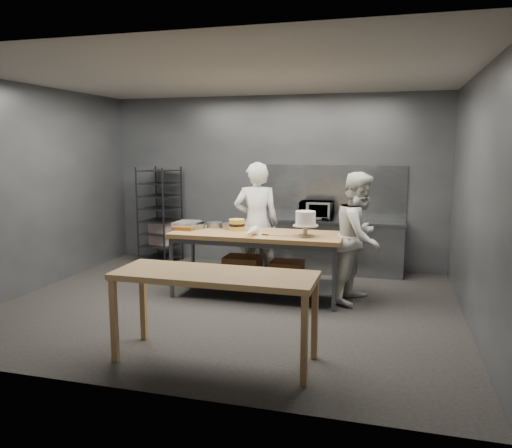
{
  "coord_description": "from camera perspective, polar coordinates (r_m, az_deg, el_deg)",
  "views": [
    {
      "loc": [
        2.07,
        -6.17,
        2.13
      ],
      "look_at": [
        0.25,
        0.44,
        1.05
      ],
      "focal_mm": 35.0,
      "sensor_mm": 36.0,
      "label": 1
    }
  ],
  "objects": [
    {
      "name": "pastry_clamshells",
      "position": [
        7.38,
        -7.89,
        -0.13
      ],
      "size": [
        0.32,
        0.39,
        0.11
      ],
      "color": "brown",
      "rests_on": "work_table"
    },
    {
      "name": "chef_right",
      "position": [
        6.95,
        11.7,
        -1.51
      ],
      "size": [
        0.89,
        1.02,
        1.78
      ],
      "primitive_type": "imported",
      "rotation": [
        0.0,
        0.0,
        1.28
      ],
      "color": "silver",
      "rests_on": "ground"
    },
    {
      "name": "offset_spatula",
      "position": [
        6.77,
        1.79,
        -1.29
      ],
      "size": [
        0.36,
        0.02,
        0.02
      ],
      "color": "slate",
      "rests_on": "work_table"
    },
    {
      "name": "back_counter",
      "position": [
        8.58,
        7.98,
        -2.41
      ],
      "size": [
        2.6,
        0.6,
        0.9
      ],
      "color": "slate",
      "rests_on": "ground"
    },
    {
      "name": "ground",
      "position": [
        6.84,
        -3.01,
        -9.19
      ],
      "size": [
        6.0,
        6.0,
        0.0
      ],
      "primitive_type": "plane",
      "color": "black",
      "rests_on": "ground"
    },
    {
      "name": "near_counter",
      "position": [
        4.94,
        -4.75,
        -6.52
      ],
      "size": [
        2.0,
        0.7,
        0.9
      ],
      "color": "olive",
      "rests_on": "ground"
    },
    {
      "name": "chef_behind",
      "position": [
        7.68,
        0.05,
        0.07
      ],
      "size": [
        0.78,
        0.62,
        1.89
      ],
      "primitive_type": "imported",
      "rotation": [
        0.0,
        0.0,
        3.42
      ],
      "color": "white",
      "rests_on": "ground"
    },
    {
      "name": "speed_rack",
      "position": [
        9.32,
        -10.91,
        0.94
      ],
      "size": [
        0.68,
        0.73,
        1.75
      ],
      "color": "black",
      "rests_on": "ground"
    },
    {
      "name": "layer_cake",
      "position": [
        7.2,
        -2.2,
        -0.08
      ],
      "size": [
        0.23,
        0.23,
        0.16
      ],
      "color": "gold",
      "rests_on": "work_table"
    },
    {
      "name": "microwave",
      "position": [
        8.51,
        6.92,
        1.6
      ],
      "size": [
        0.54,
        0.37,
        0.3
      ],
      "primitive_type": "imported",
      "color": "black",
      "rests_on": "back_counter"
    },
    {
      "name": "back_wall",
      "position": [
        8.93,
        2.01,
        4.91
      ],
      "size": [
        6.0,
        0.04,
        3.0
      ],
      "primitive_type": "cube",
      "color": "#4C4F54",
      "rests_on": "ground"
    },
    {
      "name": "piping_bag",
      "position": [
        6.68,
        -0.65,
        -0.95
      ],
      "size": [
        0.15,
        0.39,
        0.12
      ],
      "primitive_type": "cone",
      "rotation": [
        1.57,
        0.0,
        -0.07
      ],
      "color": "silver",
      "rests_on": "work_table"
    },
    {
      "name": "frosted_cake_stand",
      "position": [
        6.7,
        5.68,
        0.44
      ],
      "size": [
        0.34,
        0.34,
        0.34
      ],
      "color": "#B7AD92",
      "rests_on": "work_table"
    },
    {
      "name": "cake_pans",
      "position": [
        7.42,
        -5.66,
        -0.18
      ],
      "size": [
        0.8,
        0.41,
        0.07
      ],
      "color": "gray",
      "rests_on": "work_table"
    },
    {
      "name": "splashback_panel",
      "position": [
        8.75,
        8.37,
        3.75
      ],
      "size": [
        2.6,
        0.02,
        0.9
      ],
      "primitive_type": "cube",
      "color": "slate",
      "rests_on": "back_counter"
    },
    {
      "name": "work_table",
      "position": [
        7.09,
        0.3,
        -3.74
      ],
      "size": [
        2.4,
        0.9,
        0.92
      ],
      "color": "brown",
      "rests_on": "ground"
    }
  ]
}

